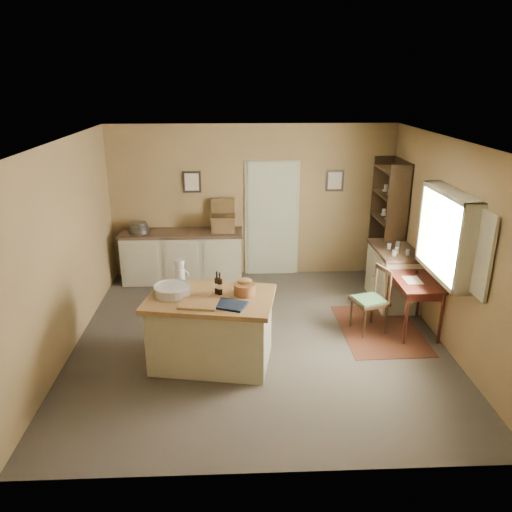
{
  "coord_description": "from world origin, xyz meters",
  "views": [
    {
      "loc": [
        -0.31,
        -6.13,
        3.43
      ],
      "look_at": [
        -0.03,
        0.21,
        1.15
      ],
      "focal_mm": 35.0,
      "sensor_mm": 36.0,
      "label": 1
    }
  ],
  "objects": [
    {
      "name": "framed_prints",
      "position": [
        0.2,
        2.48,
        1.72
      ],
      "size": [
        2.82,
        0.02,
        0.38
      ],
      "color": "black",
      "rests_on": "ground"
    },
    {
      "name": "wall_right",
      "position": [
        2.5,
        0.0,
        1.35
      ],
      "size": [
        0.1,
        5.0,
        2.7
      ],
      "primitive_type": "cube",
      "color": "olive",
      "rests_on": "ground"
    },
    {
      "name": "wall_front",
      "position": [
        0.0,
        -2.5,
        1.35
      ],
      "size": [
        5.0,
        0.1,
        2.7
      ],
      "primitive_type": "cube",
      "color": "olive",
      "rests_on": "ground"
    },
    {
      "name": "right_cabinet",
      "position": [
        2.2,
        1.15,
        0.46
      ],
      "size": [
        0.62,
        1.11,
        0.99
      ],
      "color": "#C1BC97",
      "rests_on": "ground"
    },
    {
      "name": "desk_chair",
      "position": [
        1.56,
        0.18,
        0.46
      ],
      "size": [
        0.54,
        0.54,
        0.92
      ],
      "primitive_type": null,
      "rotation": [
        0.0,
        0.0,
        0.3
      ],
      "color": "black",
      "rests_on": "ground"
    },
    {
      "name": "window",
      "position": [
        2.42,
        -0.2,
        1.55
      ],
      "size": [
        0.25,
        1.99,
        1.12
      ],
      "color": "#C1BC97",
      "rests_on": "ground"
    },
    {
      "name": "ceiling",
      "position": [
        0.0,
        0.0,
        2.7
      ],
      "size": [
        5.0,
        5.0,
        0.0
      ],
      "primitive_type": "plane",
      "color": "silver",
      "rests_on": "wall_back"
    },
    {
      "name": "wall_left",
      "position": [
        -2.5,
        0.0,
        1.35
      ],
      "size": [
        0.1,
        5.0,
        2.7
      ],
      "primitive_type": "cube",
      "color": "olive",
      "rests_on": "ground"
    },
    {
      "name": "writing_desk",
      "position": [
        2.2,
        0.19,
        0.67
      ],
      "size": [
        0.56,
        0.91,
        0.82
      ],
      "color": "black",
      "rests_on": "ground"
    },
    {
      "name": "sideboard",
      "position": [
        -1.24,
        2.2,
        0.48
      ],
      "size": [
        2.11,
        0.6,
        1.18
      ],
      "color": "#C1BC97",
      "rests_on": "ground"
    },
    {
      "name": "wall_back",
      "position": [
        0.0,
        2.5,
        1.35
      ],
      "size": [
        5.0,
        0.1,
        2.7
      ],
      "primitive_type": "cube",
      "color": "olive",
      "rests_on": "ground"
    },
    {
      "name": "door",
      "position": [
        0.35,
        2.47,
        1.05
      ],
      "size": [
        0.97,
        0.06,
        2.11
      ],
      "primitive_type": "cube",
      "color": "#B9BFA0",
      "rests_on": "ground"
    },
    {
      "name": "work_island",
      "position": [
        -0.63,
        -0.56,
        0.48
      ],
      "size": [
        1.68,
        1.24,
        1.2
      ],
      "rotation": [
        0.0,
        0.0,
        -0.17
      ],
      "color": "#C1BC97",
      "rests_on": "ground"
    },
    {
      "name": "rug",
      "position": [
        1.75,
        0.18,
        0.0
      ],
      "size": [
        1.13,
        1.62,
        0.01
      ],
      "primitive_type": "cube",
      "rotation": [
        0.0,
        0.0,
        0.02
      ],
      "color": "#4D2313",
      "rests_on": "ground"
    },
    {
      "name": "ground",
      "position": [
        0.0,
        0.0,
        0.0
      ],
      "size": [
        5.0,
        5.0,
        0.0
      ],
      "primitive_type": "plane",
      "color": "#524A3F",
      "rests_on": "ground"
    },
    {
      "name": "shelving_unit",
      "position": [
        2.36,
        2.0,
        1.07
      ],
      "size": [
        0.37,
        0.97,
        2.15
      ],
      "color": "black",
      "rests_on": "ground"
    }
  ]
}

